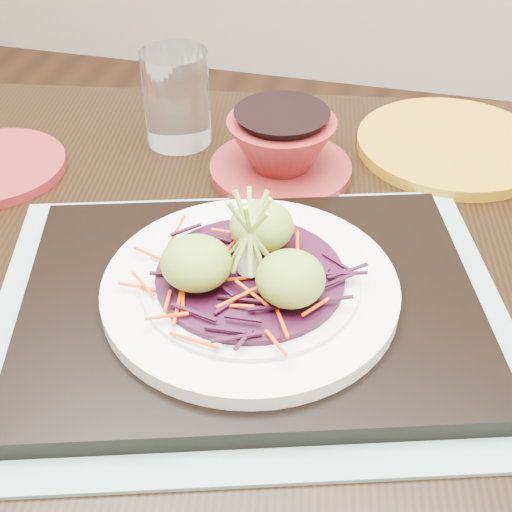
% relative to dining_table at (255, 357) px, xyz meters
% --- Properties ---
extents(dining_table, '(1.32, 1.00, 0.75)m').
position_rel_dining_table_xyz_m(dining_table, '(0.00, 0.00, 0.00)').
color(dining_table, black).
rests_on(dining_table, ground).
extents(placemat, '(0.54, 0.48, 0.00)m').
position_rel_dining_table_xyz_m(placemat, '(0.01, -0.04, 0.10)').
color(placemat, gray).
rests_on(placemat, dining_table).
extents(serving_tray, '(0.47, 0.40, 0.02)m').
position_rel_dining_table_xyz_m(serving_tray, '(0.01, -0.04, 0.11)').
color(serving_tray, black).
rests_on(serving_tray, placemat).
extents(white_plate, '(0.26, 0.26, 0.02)m').
position_rel_dining_table_xyz_m(white_plate, '(0.01, -0.04, 0.13)').
color(white_plate, white).
rests_on(white_plate, serving_tray).
extents(cabbage_bed, '(0.16, 0.16, 0.01)m').
position_rel_dining_table_xyz_m(cabbage_bed, '(0.01, -0.04, 0.14)').
color(cabbage_bed, black).
rests_on(cabbage_bed, white_plate).
extents(carrot_julienne, '(0.20, 0.20, 0.01)m').
position_rel_dining_table_xyz_m(carrot_julienne, '(0.01, -0.04, 0.15)').
color(carrot_julienne, '#E44204').
rests_on(carrot_julienne, cabbage_bed).
extents(guacamole_scoops, '(0.14, 0.12, 0.04)m').
position_rel_dining_table_xyz_m(guacamole_scoops, '(0.01, -0.04, 0.17)').
color(guacamole_scoops, olive).
rests_on(guacamole_scoops, cabbage_bed).
extents(scallion_garnish, '(0.06, 0.06, 0.09)m').
position_rel_dining_table_xyz_m(scallion_garnish, '(0.01, -0.04, 0.19)').
color(scallion_garnish, '#9EC54F').
rests_on(scallion_garnish, cabbage_bed).
extents(water_glass, '(0.09, 0.09, 0.11)m').
position_rel_dining_table_xyz_m(water_glass, '(-0.16, 0.24, 0.16)').
color(water_glass, white).
rests_on(water_glass, dining_table).
extents(terracotta_bowl_set, '(0.22, 0.22, 0.07)m').
position_rel_dining_table_xyz_m(terracotta_bowl_set, '(-0.02, 0.19, 0.13)').
color(terracotta_bowl_set, maroon).
rests_on(terracotta_bowl_set, dining_table).
extents(yellow_plate, '(0.31, 0.31, 0.01)m').
position_rel_dining_table_xyz_m(yellow_plate, '(0.17, 0.30, 0.11)').
color(yellow_plate, '#A37212').
rests_on(yellow_plate, dining_table).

